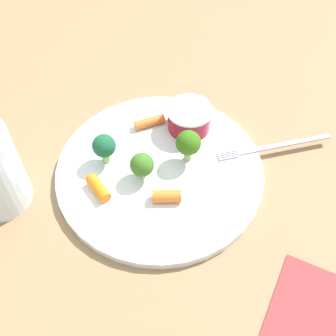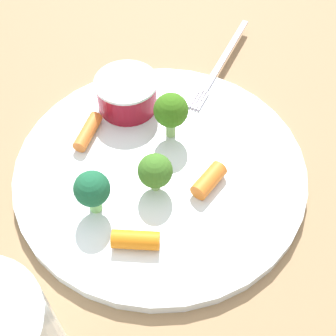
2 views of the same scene
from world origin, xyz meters
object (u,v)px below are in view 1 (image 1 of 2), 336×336
broccoli_floret_0 (188,143)px  carrot_stick_1 (98,188)px  carrot_stick_2 (150,122)px  plate (160,172)px  sauce_cup (189,118)px  fork (272,147)px  broccoli_floret_2 (104,147)px  carrot_stick_0 (167,196)px  broccoli_floret_1 (142,165)px

broccoli_floret_0 → carrot_stick_1: size_ratio=1.28×
broccoli_floret_0 → carrot_stick_2: 0.09m
plate → carrot_stick_2: carrot_stick_2 is taller
sauce_cup → carrot_stick_1: 0.16m
sauce_cup → fork: 0.12m
broccoli_floret_2 → carrot_stick_0: broccoli_floret_2 is taller
carrot_stick_0 → broccoli_floret_0: bearing=20.1°
carrot_stick_1 → carrot_stick_2: bearing=14.9°
carrot_stick_1 → carrot_stick_2: carrot_stick_1 is taller
carrot_stick_2 → broccoli_floret_0: bearing=-96.8°
broccoli_floret_0 → carrot_stick_1: broccoli_floret_0 is taller
plate → sauce_cup: 0.09m
fork → plate: bearing=146.6°
carrot_stick_2 → fork: carrot_stick_2 is taller
sauce_cup → broccoli_floret_2: (-0.12, 0.04, 0.01)m
plate → sauce_cup: sauce_cup is taller
fork → carrot_stick_0: bearing=163.7°
plate → broccoli_floret_1: size_ratio=6.74×
carrot_stick_0 → carrot_stick_1: (-0.05, 0.07, -0.00)m
broccoli_floret_2 → carrot_stick_0: size_ratio=1.27×
broccoli_floret_0 → broccoli_floret_2: size_ratio=1.10×
carrot_stick_1 → fork: (0.21, -0.12, -0.01)m
sauce_cup → broccoli_floret_1: broccoli_floret_1 is taller
plate → broccoli_floret_2: broccoli_floret_2 is taller
fork → broccoli_floret_0: bearing=143.1°
carrot_stick_0 → carrot_stick_2: 0.13m
broccoli_floret_1 → fork: 0.18m
sauce_cup → broccoli_floret_2: size_ratio=1.39×
broccoli_floret_2 → fork: bearing=-41.2°
broccoli_floret_2 → carrot_stick_0: 0.10m
broccoli_floret_2 → carrot_stick_0: (0.01, -0.10, -0.02)m
sauce_cup → broccoli_floret_2: bearing=161.8°
broccoli_floret_0 → fork: (0.10, -0.07, -0.03)m
sauce_cup → carrot_stick_1: bearing=176.8°
fork → carrot_stick_2: bearing=119.3°
carrot_stick_1 → carrot_stick_0: bearing=-55.1°
carrot_stick_2 → plate: bearing=-126.0°
broccoli_floret_1 → fork: bearing=-31.2°
broccoli_floret_0 → carrot_stick_2: size_ratio=1.17×
broccoli_floret_1 → carrot_stick_2: 0.09m
carrot_stick_0 → broccoli_floret_2: bearing=95.1°
plate → broccoli_floret_1: 0.04m
plate → sauce_cup: (0.08, 0.02, 0.02)m
carrot_stick_1 → broccoli_floret_2: bearing=37.2°
broccoli_floret_0 → carrot_stick_1: (-0.12, 0.05, -0.02)m
sauce_cup → broccoli_floret_2: 0.13m
broccoli_floret_1 → carrot_stick_2: (0.07, 0.06, -0.02)m
broccoli_floret_2 → carrot_stick_2: size_ratio=1.06×
sauce_cup → carrot_stick_0: 0.13m
broccoli_floret_0 → carrot_stick_2: broccoli_floret_0 is taller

